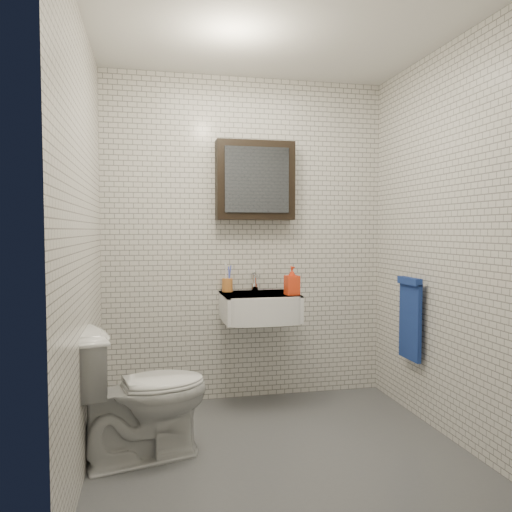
% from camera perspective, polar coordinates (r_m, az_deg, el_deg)
% --- Properties ---
extents(ground, '(2.20, 2.00, 0.01)m').
position_cam_1_polar(ground, '(3.21, 2.67, -21.28)').
color(ground, '#505358').
rests_on(ground, ground).
extents(room_shell, '(2.22, 2.02, 2.51)m').
position_cam_1_polar(room_shell, '(2.93, 2.74, 5.80)').
color(room_shell, silver).
rests_on(room_shell, ground).
extents(washbasin, '(0.55, 0.50, 0.20)m').
position_cam_1_polar(washbasin, '(3.69, 0.53, -5.84)').
color(washbasin, white).
rests_on(washbasin, room_shell).
extents(faucet, '(0.06, 0.20, 0.15)m').
position_cam_1_polar(faucet, '(3.86, -0.11, -3.03)').
color(faucet, silver).
rests_on(faucet, washbasin).
extents(mirror_cabinet, '(0.60, 0.15, 0.60)m').
position_cam_1_polar(mirror_cabinet, '(3.85, -0.10, 8.61)').
color(mirror_cabinet, black).
rests_on(mirror_cabinet, room_shell).
extents(towel_rail, '(0.09, 0.30, 0.58)m').
position_cam_1_polar(towel_rail, '(3.70, 17.21, -6.46)').
color(towel_rail, silver).
rests_on(towel_rail, room_shell).
extents(toothbrush_cup, '(0.08, 0.08, 0.22)m').
position_cam_1_polar(toothbrush_cup, '(3.83, -3.29, -3.25)').
color(toothbrush_cup, '#CD7833').
rests_on(toothbrush_cup, washbasin).
extents(soap_bottle, '(0.10, 0.11, 0.21)m').
position_cam_1_polar(soap_bottle, '(3.64, 4.13, -2.83)').
color(soap_bottle, orange).
rests_on(soap_bottle, washbasin).
extents(toilet, '(0.84, 0.60, 0.78)m').
position_cam_1_polar(toilet, '(3.05, -12.92, -14.95)').
color(toilet, white).
rests_on(toilet, ground).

